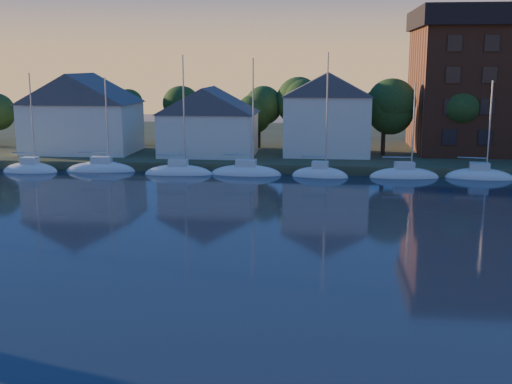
# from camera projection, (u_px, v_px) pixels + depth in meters

# --- Properties ---
(shoreline_land) EXTENTS (160.00, 50.00, 2.00)m
(shoreline_land) POSITION_uv_depth(u_px,v_px,m) (272.00, 145.00, 94.12)
(shoreline_land) COLOR #343C23
(shoreline_land) RESTS_ON ground
(wooden_dock) EXTENTS (120.00, 3.00, 1.00)m
(wooden_dock) POSITION_uv_depth(u_px,v_px,m) (254.00, 171.00, 71.70)
(wooden_dock) COLOR brown
(wooden_dock) RESTS_ON ground
(clubhouse_west) EXTENTS (13.65, 9.45, 9.64)m
(clubhouse_west) POSITION_uv_depth(u_px,v_px,m) (82.00, 112.00, 78.73)
(clubhouse_west) COLOR silver
(clubhouse_west) RESTS_ON shoreline_land
(clubhouse_centre) EXTENTS (11.55, 8.40, 8.08)m
(clubhouse_centre) POSITION_uv_depth(u_px,v_px,m) (209.00, 120.00, 76.20)
(clubhouse_centre) COLOR silver
(clubhouse_centre) RESTS_ON shoreline_land
(clubhouse_east) EXTENTS (10.50, 8.40, 9.80)m
(clubhouse_east) POSITION_uv_depth(u_px,v_px,m) (327.00, 113.00, 76.49)
(clubhouse_east) COLOR silver
(clubhouse_east) RESTS_ON shoreline_land
(tree_line) EXTENTS (93.40, 5.40, 8.90)m
(tree_line) POSITION_uv_depth(u_px,v_px,m) (280.00, 101.00, 80.79)
(tree_line) COLOR #3C261B
(tree_line) RESTS_ON shoreline_land
(moored_fleet) EXTENTS (71.50, 2.40, 12.05)m
(moored_fleet) POSITION_uv_depth(u_px,v_px,m) (178.00, 173.00, 69.61)
(moored_fleet) COLOR white
(moored_fleet) RESTS_ON ground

